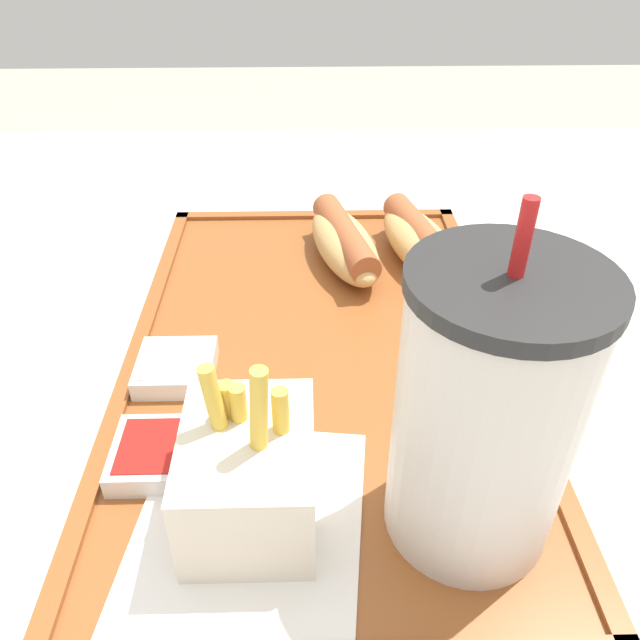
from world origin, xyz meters
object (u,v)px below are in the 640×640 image
at_px(sauce_cup_ketchup, 158,453).
at_px(fries_carton, 249,474).
at_px(soda_cup, 485,414).
at_px(hot_dog_far, 420,241).
at_px(sauce_cup_mayo, 176,369).
at_px(hot_dog_near, 344,242).

bearing_deg(sauce_cup_ketchup, fries_carton, 57.22).
bearing_deg(soda_cup, hot_dog_far, 176.44).
distance_m(fries_carton, sauce_cup_mayo, 0.14).
xyz_separation_m(hot_dog_far, fries_carton, (0.28, -0.14, 0.01)).
relative_size(hot_dog_far, hot_dog_near, 1.00).
height_order(hot_dog_near, sauce_cup_mayo, hot_dog_near).
xyz_separation_m(hot_dog_near, fries_carton, (0.28, -0.07, 0.01)).
distance_m(hot_dog_near, sauce_cup_mayo, 0.21).
relative_size(hot_dog_near, fries_carton, 1.30).
distance_m(hot_dog_far, hot_dog_near, 0.07).
bearing_deg(fries_carton, soda_cup, 87.21).
xyz_separation_m(hot_dog_far, sauce_cup_mayo, (0.16, -0.20, -0.01)).
relative_size(sauce_cup_mayo, sauce_cup_ketchup, 1.00).
relative_size(soda_cup, hot_dog_far, 1.34).
relative_size(soda_cup, sauce_cup_ketchup, 3.60).
bearing_deg(hot_dog_far, fries_carton, -26.20).
bearing_deg(fries_carton, hot_dog_near, 166.39).
distance_m(soda_cup, hot_dog_near, 0.30).
bearing_deg(hot_dog_near, sauce_cup_mayo, -39.05).
bearing_deg(hot_dog_far, soda_cup, -3.56).
height_order(hot_dog_far, sauce_cup_ketchup, hot_dog_far).
bearing_deg(hot_dog_far, sauce_cup_mayo, -51.27).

